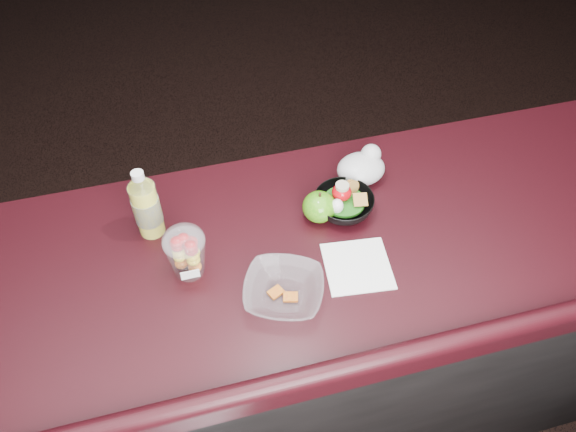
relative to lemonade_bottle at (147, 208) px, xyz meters
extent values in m
cube|color=black|center=(0.37, -0.15, -0.62)|extent=(4.00, 0.65, 0.98)
cube|color=black|center=(0.37, -0.15, -0.11)|extent=(4.06, 0.71, 0.04)
cylinder|color=#EDEC3D|center=(0.00, 0.00, -0.01)|extent=(0.06, 0.06, 0.16)
cylinder|color=white|center=(0.00, 0.00, -0.01)|extent=(0.07, 0.07, 0.16)
cone|color=white|center=(0.00, 0.00, 0.09)|extent=(0.06, 0.06, 0.03)
cylinder|color=white|center=(0.00, 0.00, 0.11)|extent=(0.03, 0.03, 0.02)
cylinder|color=#072D99|center=(0.00, 0.00, -0.01)|extent=(0.07, 0.07, 0.08)
ellipsoid|color=white|center=(0.08, -0.15, 0.03)|extent=(0.10, 0.10, 0.06)
ellipsoid|color=#267B0E|center=(0.43, -0.07, -0.05)|extent=(0.09, 0.09, 0.08)
cylinder|color=black|center=(0.43, -0.07, 0.00)|extent=(0.01, 0.01, 0.01)
ellipsoid|color=silver|center=(0.59, 0.04, -0.05)|extent=(0.14, 0.11, 0.08)
sphere|color=silver|center=(0.62, 0.06, -0.02)|extent=(0.06, 0.06, 0.06)
imported|color=black|center=(0.50, -0.06, -0.06)|extent=(0.21, 0.21, 0.05)
cylinder|color=#0F470C|center=(0.50, -0.06, -0.05)|extent=(0.11, 0.11, 0.01)
ellipsoid|color=#B2070F|center=(0.50, -0.05, -0.03)|extent=(0.05, 0.05, 0.04)
cylinder|color=beige|center=(0.50, -0.05, -0.01)|extent=(0.04, 0.04, 0.01)
ellipsoid|color=white|center=(0.47, -0.09, -0.04)|extent=(0.03, 0.03, 0.04)
imported|color=silver|center=(0.28, -0.28, -0.06)|extent=(0.24, 0.24, 0.05)
cube|color=#990F0C|center=(0.26, -0.28, -0.08)|extent=(0.04, 0.04, 0.01)
cube|color=#990F0C|center=(0.29, -0.30, -0.08)|extent=(0.04, 0.03, 0.01)
cube|color=white|center=(0.48, -0.25, -0.09)|extent=(0.18, 0.18, 0.00)
camera|label=1|loc=(0.10, -1.00, 1.04)|focal=35.00mm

